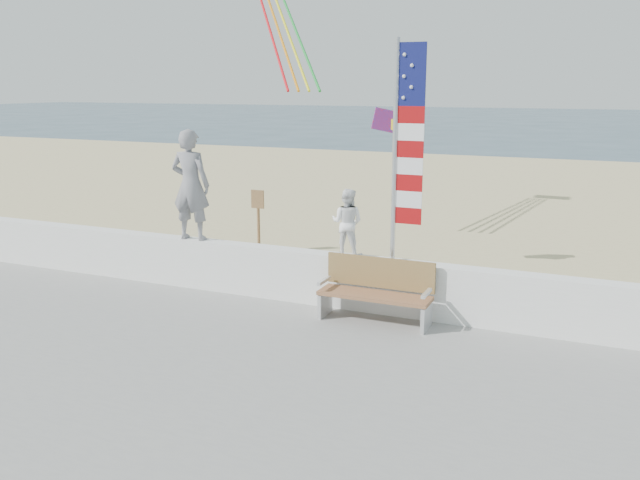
# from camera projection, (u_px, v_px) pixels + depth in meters

# --- Properties ---
(ground) EXTENTS (220.00, 220.00, 0.00)m
(ground) POSITION_uv_depth(u_px,v_px,m) (259.00, 352.00, 10.04)
(ground) COLOR #2A4354
(ground) RESTS_ON ground
(sand) EXTENTS (90.00, 40.00, 0.08)m
(sand) POSITION_uv_depth(u_px,v_px,m) (421.00, 232.00, 18.07)
(sand) COLOR #CDBE88
(sand) RESTS_ON ground
(seawall) EXTENTS (30.00, 0.35, 0.90)m
(seawall) POSITION_uv_depth(u_px,v_px,m) (314.00, 277.00, 11.69)
(seawall) COLOR white
(seawall) RESTS_ON boardwalk
(adult) EXTENTS (0.78, 0.55, 2.02)m
(adult) POSITION_uv_depth(u_px,v_px,m) (191.00, 185.00, 12.32)
(adult) COLOR gray
(adult) RESTS_ON seawall
(child) EXTENTS (0.55, 0.43, 1.13)m
(child) POSITION_uv_depth(u_px,v_px,m) (347.00, 222.00, 11.22)
(child) COLOR white
(child) RESTS_ON seawall
(bench) EXTENTS (1.80, 0.57, 1.00)m
(bench) POSITION_uv_depth(u_px,v_px,m) (377.00, 290.00, 10.76)
(bench) COLOR #986542
(bench) RESTS_ON boardwalk
(flag) EXTENTS (0.50, 0.08, 3.50)m
(flag) POSITION_uv_depth(u_px,v_px,m) (403.00, 143.00, 10.56)
(flag) COLOR silver
(flag) RESTS_ON seawall
(parafoil_kite) EXTENTS (0.86, 0.52, 0.58)m
(parafoil_kite) POSITION_uv_depth(u_px,v_px,m) (393.00, 122.00, 13.59)
(parafoil_kite) COLOR red
(parafoil_kite) RESTS_ON ground
(sign) EXTENTS (0.32, 0.07, 1.46)m
(sign) POSITION_uv_depth(u_px,v_px,m) (258.00, 216.00, 15.49)
(sign) COLOR olive
(sign) RESTS_ON sand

